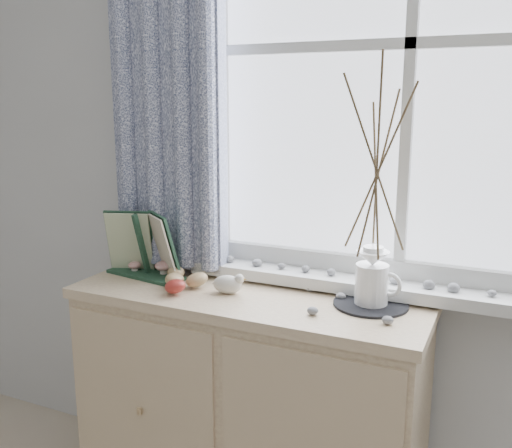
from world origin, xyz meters
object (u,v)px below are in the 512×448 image
botanical_book (139,245)px  sideboard (248,408)px  twig_pitcher (377,164)px  toadstool_cluster (158,259)px

botanical_book → sideboard: bearing=11.7°
botanical_book → twig_pitcher: twig_pitcher is taller
sideboard → botanical_book: 0.69m
botanical_book → toadstool_cluster: (0.01, 0.10, -0.07)m
sideboard → twig_pitcher: twig_pitcher is taller
toadstool_cluster → twig_pitcher: (0.81, -0.02, 0.39)m
sideboard → twig_pitcher: bearing=8.0°
toadstool_cluster → twig_pitcher: 0.90m
sideboard → toadstool_cluster: bearing=169.0°
toadstool_cluster → botanical_book: bearing=-95.8°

